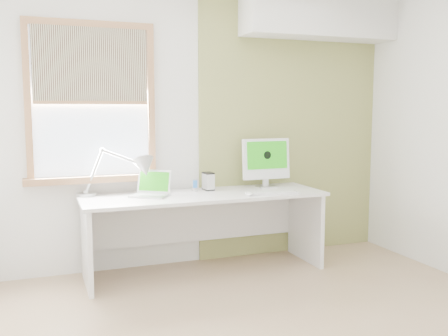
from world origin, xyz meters
name	(u,v)px	position (x,y,z in m)	size (l,w,h in m)	color
room	(282,140)	(0.00, 0.00, 1.30)	(4.04, 3.54, 2.64)	tan
accent_wall	(291,128)	(1.00, 1.74, 1.30)	(2.00, 0.02, 2.60)	#9B9A52
soffit	(319,17)	(1.20, 1.57, 2.40)	(1.60, 0.40, 0.42)	white
window	(92,103)	(-1.00, 1.71, 1.54)	(1.20, 0.14, 1.42)	#9A673F
desk	(202,214)	(-0.07, 1.44, 0.53)	(2.20, 0.70, 0.73)	white
desk_lamp	(134,171)	(-0.68, 1.52, 0.95)	(0.72, 0.41, 0.43)	silver
laptop	(152,189)	(-0.53, 1.46, 0.79)	(0.40, 0.39, 0.22)	silver
phone_dock	(195,188)	(-0.10, 1.55, 0.76)	(0.06, 0.06, 0.12)	silver
external_drive	(208,181)	(0.04, 1.57, 0.81)	(0.09, 0.14, 0.17)	silver
imac	(266,160)	(0.63, 1.55, 1.00)	(0.49, 0.16, 0.48)	silver
keyboard	(272,193)	(0.50, 1.16, 0.74)	(0.48, 0.20, 0.02)	white
mouse	(250,194)	(0.28, 1.14, 0.75)	(0.06, 0.11, 0.03)	white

